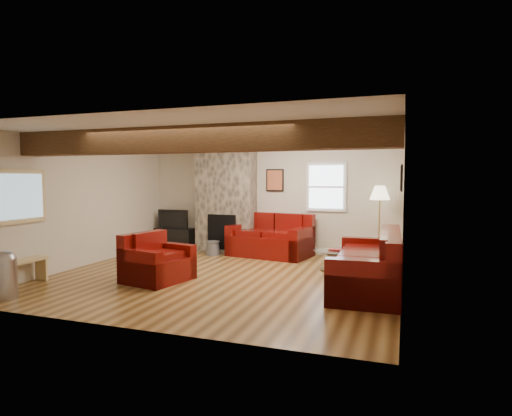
% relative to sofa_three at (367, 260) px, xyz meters
% --- Properties ---
extents(room, '(8.00, 8.00, 8.00)m').
position_rel_sofa_three_xyz_m(room, '(-2.48, 0.03, 0.79)').
color(room, brown).
rests_on(room, ground).
extents(floor, '(6.00, 6.00, 0.00)m').
position_rel_sofa_three_xyz_m(floor, '(-2.48, 0.03, -0.46)').
color(floor, brown).
rests_on(floor, ground).
extents(oak_beam, '(6.00, 0.36, 0.38)m').
position_rel_sofa_three_xyz_m(oak_beam, '(-2.48, -1.22, 1.85)').
color(oak_beam, '#321F0F').
rests_on(oak_beam, room).
extents(chimney_breast, '(1.40, 0.67, 2.50)m').
position_rel_sofa_three_xyz_m(chimney_breast, '(-3.48, 2.52, 0.76)').
color(chimney_breast, '#3C372E').
rests_on(chimney_breast, floor).
extents(back_window, '(0.90, 0.08, 1.10)m').
position_rel_sofa_three_xyz_m(back_window, '(-1.13, 2.74, 1.09)').
color(back_window, white).
rests_on(back_window, room).
extents(hatch_window, '(0.08, 1.00, 0.90)m').
position_rel_sofa_three_xyz_m(hatch_window, '(-5.44, -1.47, 0.99)').
color(hatch_window, tan).
rests_on(hatch_window, room).
extents(ceiling_dome, '(0.40, 0.40, 0.18)m').
position_rel_sofa_three_xyz_m(ceiling_dome, '(-1.58, 0.93, 1.98)').
color(ceiling_dome, '#EBE4C8').
rests_on(ceiling_dome, room).
extents(artwork_back, '(0.42, 0.06, 0.52)m').
position_rel_sofa_three_xyz_m(artwork_back, '(-2.33, 2.74, 1.24)').
color(artwork_back, black).
rests_on(artwork_back, room).
extents(artwork_right, '(0.06, 0.55, 0.42)m').
position_rel_sofa_three_xyz_m(artwork_right, '(0.48, 0.33, 1.29)').
color(artwork_right, black).
rests_on(artwork_right, room).
extents(sofa_three, '(1.07, 2.40, 0.92)m').
position_rel_sofa_three_xyz_m(sofa_three, '(0.00, 0.00, 0.00)').
color(sofa_three, '#480605').
rests_on(sofa_three, floor).
extents(loveseat, '(1.92, 1.30, 0.94)m').
position_rel_sofa_three_xyz_m(loveseat, '(-2.30, 2.26, 0.01)').
color(loveseat, '#480605').
rests_on(loveseat, floor).
extents(armchair_red, '(1.07, 1.16, 0.81)m').
position_rel_sofa_three_xyz_m(armchair_red, '(-3.40, -0.61, -0.05)').
color(armchair_red, '#480605').
rests_on(armchair_red, floor).
extents(coffee_table, '(0.80, 0.80, 0.42)m').
position_rel_sofa_three_xyz_m(coffee_table, '(-0.68, 1.18, -0.26)').
color(coffee_table, '#452B16').
rests_on(coffee_table, floor).
extents(tv_cabinet, '(0.99, 0.40, 0.49)m').
position_rel_sofa_three_xyz_m(tv_cabinet, '(-4.89, 2.56, -0.21)').
color(tv_cabinet, black).
rests_on(tv_cabinet, floor).
extents(television, '(0.82, 0.11, 0.47)m').
position_rel_sofa_three_xyz_m(television, '(-4.89, 2.56, 0.27)').
color(television, black).
rests_on(television, tv_cabinet).
extents(floor_lamp, '(0.41, 0.41, 1.59)m').
position_rel_sofa_three_xyz_m(floor_lamp, '(0.06, 2.29, 0.90)').
color(floor_lamp, tan).
rests_on(floor_lamp, floor).
extents(pine_bench, '(0.26, 1.12, 0.42)m').
position_rel_sofa_three_xyz_m(pine_bench, '(-5.31, -1.73, -0.25)').
color(pine_bench, tan).
rests_on(pine_bench, floor).
extents(pedal_bin, '(0.36, 0.36, 0.71)m').
position_rel_sofa_three_xyz_m(pedal_bin, '(-4.88, -2.26, -0.10)').
color(pedal_bin, '#A6A6AB').
rests_on(pedal_bin, floor).
extents(coal_bucket, '(0.34, 0.34, 0.32)m').
position_rel_sofa_three_xyz_m(coal_bucket, '(-3.57, 1.97, -0.30)').
color(coal_bucket, slate).
rests_on(coal_bucket, floor).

